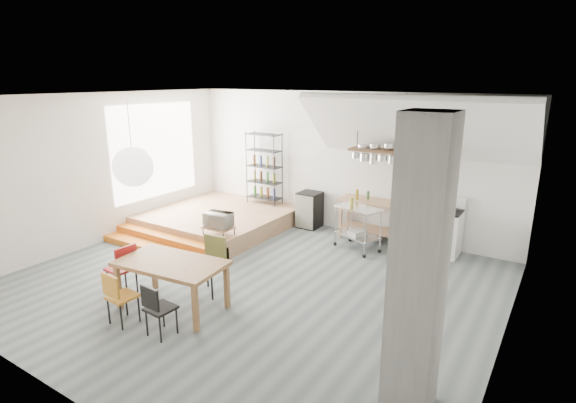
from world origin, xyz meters
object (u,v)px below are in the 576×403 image
Objects in this scene: rolling_cart at (358,222)px; mini_fridge at (310,210)px; stove at (445,232)px; dining_table at (171,267)px.

mini_fridge is (-1.58, 0.74, -0.16)m from rolling_cart.
mini_fridge is at bearing 179.21° from stove.
mini_fridge is (-0.20, 4.59, -0.27)m from dining_table.
rolling_cart reaches higher than dining_table.
stove is 5.44m from dining_table.
stove is at bearing 44.00° from rolling_cart.
stove is 0.68× the size of dining_table.
rolling_cart is 1.21× the size of mini_fridge.
rolling_cart is at bearing 64.15° from dining_table.
rolling_cart reaches higher than mini_fridge.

